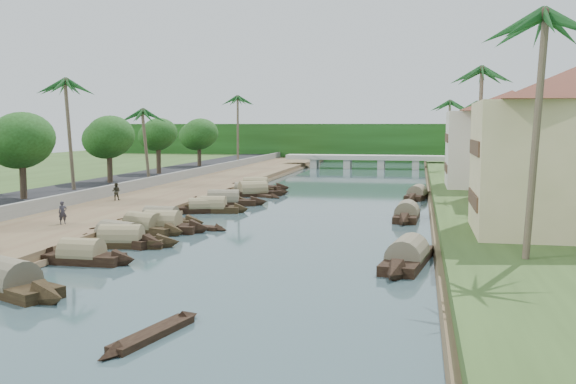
% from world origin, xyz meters
% --- Properties ---
extents(ground, '(220.00, 220.00, 0.00)m').
position_xyz_m(ground, '(0.00, 0.00, 0.00)').
color(ground, '#364D51').
rests_on(ground, ground).
extents(left_bank, '(10.00, 180.00, 0.80)m').
position_xyz_m(left_bank, '(-16.00, 20.00, 0.40)').
color(left_bank, brown).
rests_on(left_bank, ground).
extents(right_bank, '(16.00, 180.00, 1.20)m').
position_xyz_m(right_bank, '(19.00, 20.00, 0.60)').
color(right_bank, '#2C441B').
rests_on(right_bank, ground).
extents(road, '(8.00, 180.00, 1.40)m').
position_xyz_m(road, '(-24.50, 20.00, 0.70)').
color(road, black).
rests_on(road, ground).
extents(retaining_wall, '(0.40, 180.00, 1.10)m').
position_xyz_m(retaining_wall, '(-20.20, 20.00, 1.35)').
color(retaining_wall, slate).
rests_on(retaining_wall, left_bank).
extents(treeline, '(120.00, 14.00, 8.00)m').
position_xyz_m(treeline, '(0.00, 100.00, 4.00)').
color(treeline, '#18380F').
rests_on(treeline, ground).
extents(bridge, '(28.00, 4.00, 2.40)m').
position_xyz_m(bridge, '(0.00, 72.00, 1.72)').
color(bridge, '#ACACA1').
rests_on(bridge, ground).
extents(building_mid, '(14.11, 14.11, 9.70)m').
position_xyz_m(building_mid, '(19.99, 14.00, 6.13)').
color(building_mid, beige).
rests_on(building_mid, right_bank).
extents(building_far, '(15.59, 15.59, 10.20)m').
position_xyz_m(building_far, '(18.99, 28.00, 6.38)').
color(building_far, beige).
rests_on(building_far, right_bank).
extents(building_distant, '(12.62, 12.62, 9.20)m').
position_xyz_m(building_distant, '(19.99, 48.00, 5.88)').
color(building_distant, beige).
rests_on(building_distant, right_bank).
extents(sampan_0, '(9.01, 5.40, 2.36)m').
position_xyz_m(sampan_0, '(-9.26, -16.76, 0.42)').
color(sampan_0, black).
rests_on(sampan_0, ground).
extents(sampan_1, '(6.66, 1.76, 2.02)m').
position_xyz_m(sampan_1, '(-8.96, -10.37, 0.41)').
color(sampan_1, black).
rests_on(sampan_1, ground).
extents(sampan_2, '(7.91, 2.82, 2.07)m').
position_xyz_m(sampan_2, '(-8.98, -5.39, 0.41)').
color(sampan_2, black).
rests_on(sampan_2, ground).
extents(sampan_3, '(8.21, 4.45, 2.20)m').
position_xyz_m(sampan_3, '(-9.57, -4.50, 0.42)').
color(sampan_3, black).
rests_on(sampan_3, ground).
extents(sampan_4, '(7.62, 3.78, 2.14)m').
position_xyz_m(sampan_4, '(-9.89, 0.01, 0.41)').
color(sampan_4, black).
rests_on(sampan_4, ground).
extents(sampan_5, '(7.40, 2.31, 2.33)m').
position_xyz_m(sampan_5, '(-8.68, 0.57, 0.42)').
color(sampan_5, black).
rests_on(sampan_5, ground).
extents(sampan_6, '(7.32, 1.98, 2.19)m').
position_xyz_m(sampan_6, '(-9.94, 3.32, 0.42)').
color(sampan_6, black).
rests_on(sampan_6, ground).
extents(sampan_7, '(6.56, 3.65, 1.80)m').
position_xyz_m(sampan_7, '(-9.29, 10.90, 0.40)').
color(sampan_7, black).
rests_on(sampan_7, ground).
extents(sampan_8, '(6.72, 2.46, 2.06)m').
position_xyz_m(sampan_8, '(-8.34, 11.38, 0.41)').
color(sampan_8, black).
rests_on(sampan_8, ground).
extents(sampan_9, '(8.95, 3.53, 2.22)m').
position_xyz_m(sampan_9, '(-8.96, 16.43, 0.42)').
color(sampan_9, black).
rests_on(sampan_9, ground).
extents(sampan_10, '(6.78, 2.83, 1.88)m').
position_xyz_m(sampan_10, '(-9.65, 17.83, 0.41)').
color(sampan_10, black).
rests_on(sampan_10, ground).
extents(sampan_11, '(8.38, 6.01, 2.44)m').
position_xyz_m(sampan_11, '(-8.23, 24.90, 0.42)').
color(sampan_11, black).
rests_on(sampan_11, ground).
extents(sampan_12, '(8.16, 3.21, 1.95)m').
position_xyz_m(sampan_12, '(-9.22, 26.10, 0.41)').
color(sampan_12, black).
rests_on(sampan_12, ground).
extents(sampan_13, '(8.60, 2.89, 2.30)m').
position_xyz_m(sampan_13, '(-9.50, 30.98, 0.42)').
color(sampan_13, black).
rests_on(sampan_13, ground).
extents(sampan_14, '(3.26, 9.73, 2.30)m').
position_xyz_m(sampan_14, '(9.11, -7.05, 0.42)').
color(sampan_14, black).
rests_on(sampan_14, ground).
extents(sampan_15, '(2.18, 8.34, 2.21)m').
position_xyz_m(sampan_15, '(8.72, 10.49, 0.42)').
color(sampan_15, black).
rests_on(sampan_15, ground).
extents(sampan_16, '(3.02, 8.50, 2.06)m').
position_xyz_m(sampan_16, '(9.49, 26.06, 0.41)').
color(sampan_16, black).
rests_on(sampan_16, ground).
extents(canoe_0, '(2.18, 5.96, 0.79)m').
position_xyz_m(canoe_0, '(0.14, -21.47, 0.10)').
color(canoe_0, black).
rests_on(canoe_0, ground).
extents(canoe_1, '(5.44, 2.52, 0.88)m').
position_xyz_m(canoe_1, '(-6.66, 2.50, 0.10)').
color(canoe_1, black).
rests_on(canoe_1, ground).
extents(canoe_2, '(5.91, 4.02, 0.92)m').
position_xyz_m(canoe_2, '(-7.45, 24.51, 0.10)').
color(canoe_2, black).
rests_on(canoe_2, ground).
extents(palm_0, '(3.20, 3.20, 13.42)m').
position_xyz_m(palm_0, '(15.00, -10.05, 12.75)').
color(palm_0, brown).
rests_on(palm_0, ground).
extents(palm_1, '(3.20, 3.20, 9.40)m').
position_xyz_m(palm_1, '(16.00, 7.96, 8.89)').
color(palm_1, brown).
rests_on(palm_1, ground).
extents(palm_2, '(3.20, 3.20, 13.27)m').
position_xyz_m(palm_2, '(15.00, 19.09, 12.61)').
color(palm_2, brown).
rests_on(palm_2, ground).
extents(palm_3, '(3.20, 3.20, 10.77)m').
position_xyz_m(palm_3, '(16.00, 39.61, 10.21)').
color(palm_3, brown).
rests_on(palm_3, ground).
extents(palm_5, '(3.20, 3.20, 12.23)m').
position_xyz_m(palm_5, '(-24.00, 14.70, 11.82)').
color(palm_5, brown).
rests_on(palm_5, ground).
extents(palm_6, '(3.20, 3.20, 9.59)m').
position_xyz_m(palm_6, '(-22.00, 28.15, 9.27)').
color(palm_6, brown).
rests_on(palm_6, ground).
extents(palm_7, '(3.20, 3.20, 11.48)m').
position_xyz_m(palm_7, '(14.00, 54.15, 10.89)').
color(palm_7, brown).
rests_on(palm_7, ground).
extents(palm_8, '(3.20, 3.20, 12.59)m').
position_xyz_m(palm_8, '(-20.50, 61.61, 12.16)').
color(palm_8, brown).
rests_on(palm_8, ground).
extents(tree_2, '(5.41, 5.41, 7.25)m').
position_xyz_m(tree_2, '(-24.00, 6.64, 6.36)').
color(tree_2, '#4A382A').
rests_on(tree_2, ground).
extents(tree_3, '(5.25, 5.25, 7.17)m').
position_xyz_m(tree_3, '(-24.00, 22.56, 6.34)').
color(tree_3, '#4A382A').
rests_on(tree_3, ground).
extents(tree_4, '(4.64, 4.64, 7.03)m').
position_xyz_m(tree_4, '(-24.00, 36.17, 6.44)').
color(tree_4, '#4A382A').
rests_on(tree_4, ground).
extents(tree_5, '(5.44, 5.44, 7.13)m').
position_xyz_m(tree_5, '(-24.00, 52.09, 6.23)').
color(tree_5, '#4A382A').
rests_on(tree_5, ground).
extents(tree_6, '(4.37, 4.37, 7.30)m').
position_xyz_m(tree_6, '(24.00, 28.76, 6.59)').
color(tree_6, '#4A382A').
rests_on(tree_6, ground).
extents(person_near, '(0.70, 0.69, 1.63)m').
position_xyz_m(person_near, '(-15.02, -2.15, 1.62)').
color(person_near, '#2D2B34').
rests_on(person_near, left_bank).
extents(person_far, '(0.90, 0.76, 1.64)m').
position_xyz_m(person_far, '(-17.98, 11.94, 1.62)').
color(person_far, '#2D2C20').
rests_on(person_far, left_bank).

